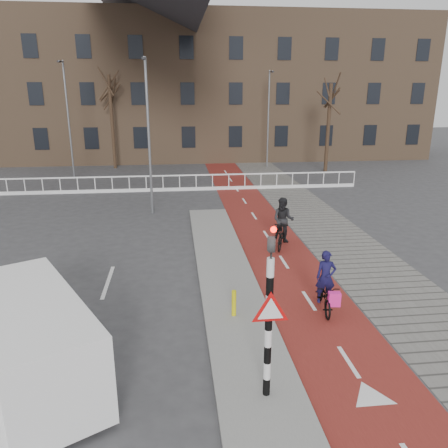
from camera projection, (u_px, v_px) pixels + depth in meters
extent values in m
plane|color=#38383A|center=(273.00, 342.00, 10.63)|extent=(120.00, 120.00, 0.00)
cube|color=maroon|center=(258.00, 222.00, 20.28)|extent=(2.50, 60.00, 0.01)
cube|color=slate|center=(316.00, 220.00, 20.58)|extent=(3.00, 60.00, 0.01)
cube|color=gray|center=(226.00, 275.00, 14.33)|extent=(1.80, 16.00, 0.12)
cylinder|color=black|center=(268.00, 329.00, 8.20)|extent=(0.14, 0.14, 2.88)
imported|color=black|center=(272.00, 237.00, 7.66)|extent=(0.13, 0.16, 0.80)
cylinder|color=#FF0C05|center=(274.00, 230.00, 7.48)|extent=(0.11, 0.02, 0.11)
cylinder|color=yellow|center=(234.00, 303.00, 11.54)|extent=(0.12, 0.12, 0.71)
imported|color=black|center=(324.00, 296.00, 12.04)|extent=(0.76, 1.68, 0.85)
imported|color=#14113C|center=(326.00, 277.00, 11.88)|extent=(0.58, 0.42, 1.48)
cube|color=#F52298|center=(334.00, 299.00, 11.49)|extent=(0.33, 0.24, 0.38)
imported|color=black|center=(283.00, 234.00, 16.84)|extent=(1.21, 1.89, 1.10)
imported|color=black|center=(283.00, 220.00, 16.67)|extent=(1.03, 0.94, 1.73)
cube|color=white|center=(33.00, 340.00, 8.84)|extent=(3.67, 4.74, 1.77)
cube|color=#1F924A|center=(79.00, 342.00, 8.97)|extent=(1.37, 2.50, 0.55)
cylinder|color=black|center=(12.00, 430.00, 7.46)|extent=(0.49, 0.65, 0.62)
cylinder|color=black|center=(98.00, 396.00, 8.28)|extent=(0.49, 0.65, 0.62)
cylinder|color=black|center=(55.00, 328.00, 10.64)|extent=(0.49, 0.65, 0.62)
cube|color=silver|center=(129.00, 176.00, 25.96)|extent=(28.00, 0.08, 0.08)
cube|color=silver|center=(130.00, 190.00, 26.21)|extent=(28.00, 0.10, 0.20)
cube|color=#7F6047|center=(164.00, 89.00, 38.93)|extent=(46.00, 10.00, 12.00)
cylinder|color=black|center=(112.00, 123.00, 33.24)|extent=(0.25, 0.25, 6.97)
cylinder|color=black|center=(328.00, 129.00, 31.64)|extent=(0.27, 0.27, 6.33)
cylinder|color=slate|center=(149.00, 139.00, 20.66)|extent=(0.12, 0.12, 7.32)
cylinder|color=slate|center=(69.00, 121.00, 29.43)|extent=(0.12, 0.12, 7.74)
cylinder|color=slate|center=(268.00, 120.00, 33.78)|extent=(0.12, 0.12, 7.30)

